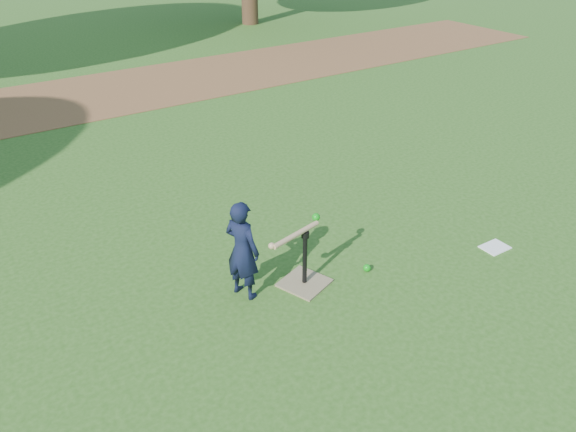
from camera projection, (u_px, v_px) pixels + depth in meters
ground at (297, 294)px, 5.54m from camera, size 80.00×80.00×0.00m
dirt_strip at (80, 97)px, 10.96m from camera, size 24.00×3.00×0.01m
child at (242, 250)px, 5.30m from camera, size 0.37×0.44×1.03m
wiffle_ball_ground at (367, 268)px, 5.87m from camera, size 0.08×0.08×0.08m
clipboard at (495, 247)px, 6.27m from camera, size 0.30×0.24×0.01m
batting_tee at (305, 275)px, 5.64m from camera, size 0.55×0.55×0.61m
swing_action at (298, 232)px, 5.33m from camera, size 0.69×0.25×0.11m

